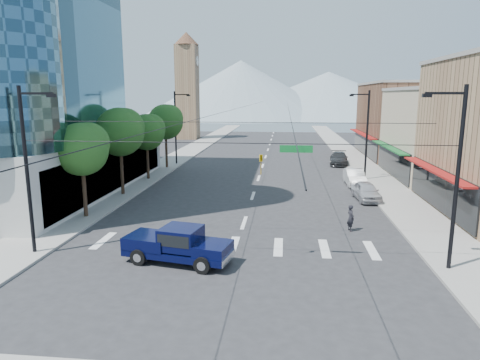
{
  "coord_description": "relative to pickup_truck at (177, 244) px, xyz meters",
  "views": [
    {
      "loc": [
        2.64,
        -21.79,
        8.5
      ],
      "look_at": [
        -0.26,
        5.8,
        3.0
      ],
      "focal_mm": 32.0,
      "sensor_mm": 36.0,
      "label": 1
    }
  ],
  "objects": [
    {
      "name": "ground",
      "position": [
        2.76,
        1.3,
        -0.99
      ],
      "size": [
        160.0,
        160.0,
        0.0
      ],
      "primitive_type": "plane",
      "color": "#28282B",
      "rests_on": "ground"
    },
    {
      "name": "sidewalk_left",
      "position": [
        -9.24,
        41.3,
        -0.92
      ],
      "size": [
        4.0,
        120.0,
        0.15
      ],
      "primitive_type": "cube",
      "color": "gray",
      "rests_on": "ground"
    },
    {
      "name": "sidewalk_right",
      "position": [
        14.76,
        41.3,
        -0.92
      ],
      "size": [
        4.0,
        120.0,
        0.15
      ],
      "primitive_type": "cube",
      "color": "gray",
      "rests_on": "ground"
    },
    {
      "name": "shop_mid",
      "position": [
        22.76,
        25.3,
        3.51
      ],
      "size": [
        12.0,
        14.0,
        9.0
      ],
      "primitive_type": "cube",
      "color": "tan",
      "rests_on": "ground"
    },
    {
      "name": "shop_far",
      "position": [
        22.76,
        41.3,
        4.01
      ],
      "size": [
        12.0,
        18.0,
        10.0
      ],
      "primitive_type": "cube",
      "color": "brown",
      "rests_on": "ground"
    },
    {
      "name": "clock_tower",
      "position": [
        -13.74,
        63.3,
        9.65
      ],
      "size": [
        4.8,
        4.8,
        20.4
      ],
      "color": "#8C6B4C",
      "rests_on": "ground"
    },
    {
      "name": "mountain_left",
      "position": [
        -12.24,
        151.3,
        10.01
      ],
      "size": [
        80.0,
        80.0,
        22.0
      ],
      "primitive_type": "cone",
      "color": "gray",
      "rests_on": "ground"
    },
    {
      "name": "mountain_right",
      "position": [
        22.76,
        161.3,
        8.01
      ],
      "size": [
        90.0,
        90.0,
        18.0
      ],
      "primitive_type": "cone",
      "color": "gray",
      "rests_on": "ground"
    },
    {
      "name": "tree_near",
      "position": [
        -8.31,
        7.4,
        4.0
      ],
      "size": [
        3.65,
        3.64,
        6.71
      ],
      "color": "black",
      "rests_on": "ground"
    },
    {
      "name": "tree_midnear",
      "position": [
        -8.31,
        14.4,
        4.6
      ],
      "size": [
        4.09,
        4.09,
        7.52
      ],
      "color": "black",
      "rests_on": "ground"
    },
    {
      "name": "tree_midfar",
      "position": [
        -8.31,
        21.4,
        4.0
      ],
      "size": [
        3.65,
        3.64,
        6.71
      ],
      "color": "black",
      "rests_on": "ground"
    },
    {
      "name": "tree_far",
      "position": [
        -8.31,
        28.4,
        4.6
      ],
      "size": [
        4.09,
        4.09,
        7.52
      ],
      "color": "black",
      "rests_on": "ground"
    },
    {
      "name": "signal_rig",
      "position": [
        2.95,
        0.3,
        3.65
      ],
      "size": [
        21.8,
        0.2,
        9.0
      ],
      "color": "black",
      "rests_on": "ground"
    },
    {
      "name": "lamp_pole_nw",
      "position": [
        -7.91,
        31.3,
        3.95
      ],
      "size": [
        2.0,
        0.25,
        9.0
      ],
      "color": "black",
      "rests_on": "ground"
    },
    {
      "name": "lamp_pole_ne",
      "position": [
        13.43,
        23.3,
        3.95
      ],
      "size": [
        2.0,
        0.25,
        9.0
      ],
      "color": "black",
      "rests_on": "ground"
    },
    {
      "name": "pickup_truck",
      "position": [
        0.0,
        0.0,
        0.0
      ],
      "size": [
        5.9,
        3.08,
        1.9
      ],
      "rotation": [
        0.0,
        0.0,
        -0.2
      ],
      "color": "#070B33",
      "rests_on": "ground"
    },
    {
      "name": "pedestrian",
      "position": [
        9.67,
        6.3,
        -0.14
      ],
      "size": [
        0.59,
        0.72,
        1.7
      ],
      "primitive_type": "imported",
      "rotation": [
        0.0,
        0.0,
        1.92
      ],
      "color": "black",
      "rests_on": "ground"
    },
    {
      "name": "parked_car_near",
      "position": [
        12.16,
        14.74,
        -0.25
      ],
      "size": [
        2.15,
        4.5,
        1.49
      ],
      "primitive_type": "imported",
      "rotation": [
        0.0,
        0.0,
        0.09
      ],
      "color": "#BCBCC1",
      "rests_on": "ground"
    },
    {
      "name": "parked_car_mid",
      "position": [
        12.16,
        20.81,
        -0.22
      ],
      "size": [
        1.7,
        4.69,
        1.54
      ],
      "primitive_type": "imported",
      "rotation": [
        0.0,
        0.0,
        0.01
      ],
      "color": "silver",
      "rests_on": "ground"
    },
    {
      "name": "parked_car_far",
      "position": [
        12.16,
        33.24,
        -0.22
      ],
      "size": [
        2.71,
        5.54,
        1.55
      ],
      "primitive_type": "imported",
      "rotation": [
        0.0,
        0.0,
        -0.1
      ],
      "color": "#2F3032",
      "rests_on": "ground"
    }
  ]
}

